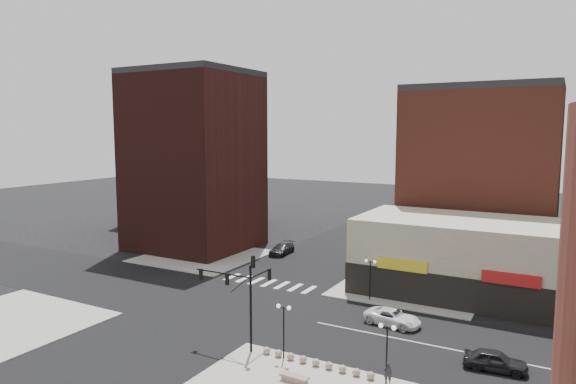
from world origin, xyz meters
The scene contains 19 objects.
ground centered at (0.00, 0.00, 0.00)m, with size 240.00×240.00×0.00m, color black.
road_ew centered at (0.00, 0.00, 0.01)m, with size 200.00×14.00×0.02m, color black.
road_ns centered at (0.00, 0.00, 0.01)m, with size 14.00×200.00×0.02m, color black.
sidewalk_nw centered at (-14.50, 14.50, 0.06)m, with size 15.00×15.00×0.12m, color gray.
sidewalk_ne centered at (14.50, 14.50, 0.06)m, with size 15.00×15.00×0.12m, color gray.
building_nw centered at (-19.00, 18.50, 12.50)m, with size 16.00×15.00×25.00m, color #381511.
building_nw_low centered at (-32.00, 34.00, 6.00)m, with size 20.00×18.00×12.00m, color #381511.
building_ne_midrise centered at (19.00, 29.50, 11.00)m, with size 18.00×15.00×22.00m, color brown.
building_ne_row centered at (21.00, 15.00, 3.30)m, with size 24.20×12.20×8.00m.
traffic_signal centered at (7.24, -7.83, 4.96)m, with size 5.59×3.09×7.77m.
street_lamp_se_a centered at (11.00, -8.00, 3.29)m, with size 1.22×0.32×4.16m.
street_lamp_se_b centered at (19.00, -8.00, 3.29)m, with size 1.22×0.32×4.16m.
street_lamp_ne centered at (12.00, 8.00, 3.29)m, with size 1.22×0.32×4.16m.
bollard_row centered at (13.70, -8.00, 0.40)m, with size 8.95×0.55×0.55m.
white_suv centered at (16.05, 2.76, 0.70)m, with size 2.31×5.02×1.39m, color white.
dark_sedan_east centered at (25.20, -2.12, 0.75)m, with size 1.76×4.39×1.49m, color black.
dark_sedan_north centered at (-5.61, 20.84, 0.76)m, with size 2.13×5.23×1.52m, color black.
pedestrian centered at (19.11, -8.00, 0.89)m, with size 0.56×0.37×1.55m, color #272328.
stone_bench centered at (13.48, -10.88, 0.38)m, with size 2.07×0.66×0.48m.
Camera 1 is at (29.21, -40.15, 17.19)m, focal length 32.00 mm.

